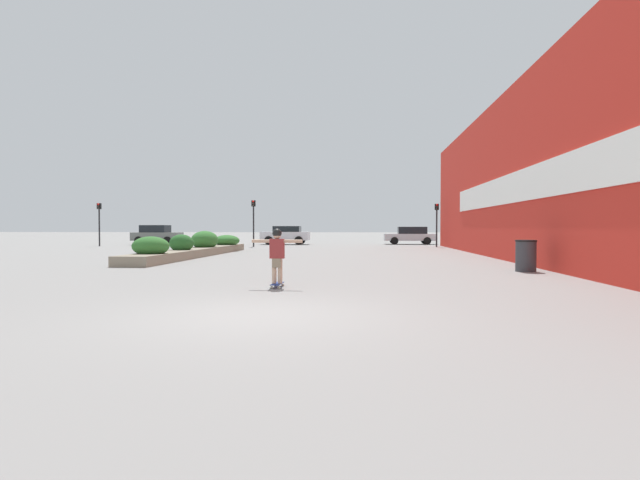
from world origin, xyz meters
The scene contains 12 objects.
ground_plane centered at (0.00, 0.00, 0.00)m, with size 300.00×300.00×0.00m, color gray.
building_wall_right centered at (7.94, 13.61, 3.59)m, with size 0.67×36.17×7.19m.
planter_box centered at (-6.58, 16.40, 0.41)m, with size 1.63×14.26×1.23m.
skateboard centered at (-0.34, 3.68, 0.07)m, with size 0.24×0.73×0.10m.
skateboarder centered at (-0.34, 3.68, 0.87)m, with size 1.19×0.22×1.28m.
trash_bin centered at (6.82, 8.55, 0.51)m, with size 0.66×0.66×1.01m.
car_leftmost centered at (-4.83, 33.55, 0.82)m, with size 4.01×1.88×1.54m.
car_center_left centered at (5.65, 34.97, 0.77)m, with size 4.33×1.97×1.48m.
car_center_right centered at (-15.37, 32.06, 0.84)m, with size 3.88×1.85×1.62m.
traffic_light_left centered at (-6.45, 28.54, 2.34)m, with size 0.28×0.30×3.43m.
traffic_light_right centered at (6.96, 28.94, 2.16)m, with size 0.28×0.30×3.14m.
traffic_light_far_left centered at (-18.26, 28.31, 2.24)m, with size 0.28×0.30×3.26m.
Camera 1 is at (1.66, -7.78, 1.39)m, focal length 28.00 mm.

